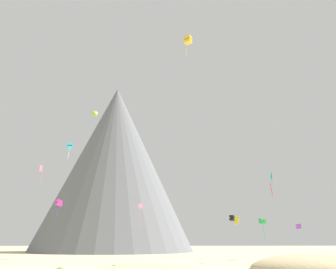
{
  "coord_description": "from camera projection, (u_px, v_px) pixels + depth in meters",
  "views": [
    {
      "loc": [
        -0.15,
        -35.52,
        4.06
      ],
      "look_at": [
        2.03,
        36.53,
        23.53
      ],
      "focal_mm": 41.33,
      "sensor_mm": 36.0,
      "label": 1
    }
  ],
  "objects": [
    {
      "name": "rock_massif",
      "position": [
        111.0,
        174.0,
        130.61
      ],
      "size": [
        70.78,
        70.78,
        56.5
      ],
      "color": "slate",
      "rests_on": "ground_plane"
    },
    {
      "name": "bush_far_left",
      "position": [
        172.0,
        268.0,
        51.11
      ],
      "size": [
        1.78,
        1.78,
        0.74
      ],
      "primitive_type": "cone",
      "rotation": [
        0.0,
        0.0,
        0.26
      ],
      "color": "#568442",
      "rests_on": "ground_plane"
    },
    {
      "name": "kite_cyan_mid",
      "position": [
        70.0,
        146.0,
        70.26
      ],
      "size": [
        1.12,
        1.15,
        2.94
      ],
      "rotation": [
        0.0,
        0.0,
        0.37
      ],
      "color": "#33BCDB"
    },
    {
      "name": "kite_violet_low",
      "position": [
        298.0,
        226.0,
        75.24
      ],
      "size": [
        1.16,
        1.11,
        1.04
      ],
      "rotation": [
        0.0,
        0.0,
        4.52
      ],
      "color": "purple"
    },
    {
      "name": "kite_teal_low",
      "position": [
        271.0,
        177.0,
        55.08
      ],
      "size": [
        0.73,
        1.65,
        3.56
      ],
      "rotation": [
        0.0,
        0.0,
        4.43
      ],
      "color": "teal"
    },
    {
      "name": "kite_green_low",
      "position": [
        262.0,
        221.0,
        77.89
      ],
      "size": [
        1.41,
        1.45,
        4.54
      ],
      "rotation": [
        0.0,
        0.0,
        0.4
      ],
      "color": "green"
    },
    {
      "name": "kite_black_low",
      "position": [
        232.0,
        218.0,
        82.31
      ],
      "size": [
        1.32,
        1.34,
        1.23
      ],
      "rotation": [
        0.0,
        0.0,
        2.62
      ],
      "color": "black"
    },
    {
      "name": "kite_lime_high",
      "position": [
        95.0,
        113.0,
        94.72
      ],
      "size": [
        1.52,
        0.97,
        1.46
      ],
      "rotation": [
        0.0,
        0.0,
        0.34
      ],
      "color": "#8CD133"
    },
    {
      "name": "kite_rainbow_mid",
      "position": [
        41.0,
        170.0,
        72.66
      ],
      "size": [
        0.49,
        1.02,
        3.39
      ],
      "rotation": [
        0.0,
        0.0,
        0.56
      ],
      "color": "#E5668C"
    },
    {
      "name": "kite_gold_high",
      "position": [
        188.0,
        40.0,
        59.59
      ],
      "size": [
        1.45,
        1.42,
        3.53
      ],
      "rotation": [
        0.0,
        0.0,
        1.1
      ],
      "color": "gold"
    },
    {
      "name": "bush_scatter_east",
      "position": [
        60.0,
        269.0,
        49.58
      ],
      "size": [
        2.41,
        2.41,
        0.61
      ],
      "primitive_type": "cone",
      "rotation": [
        0.0,
        0.0,
        3.25
      ],
      "color": "#668C4C",
      "rests_on": "ground_plane"
    },
    {
      "name": "kite_yellow_low",
      "position": [
        237.0,
        220.0,
        68.34
      ],
      "size": [
        0.91,
        1.21,
        1.45
      ],
      "rotation": [
        0.0,
        0.0,
        1.23
      ],
      "color": "yellow"
    },
    {
      "name": "kite_pink_low",
      "position": [
        140.0,
        207.0,
        90.73
      ],
      "size": [
        1.33,
        0.87,
        5.6
      ],
      "rotation": [
        0.0,
        0.0,
        3.53
      ],
      "color": "pink"
    },
    {
      "name": "bush_mid_center",
      "position": [
        114.0,
        266.0,
        55.91
      ],
      "size": [
        2.46,
        2.46,
        0.47
      ],
      "primitive_type": "cone",
      "rotation": [
        0.0,
        0.0,
        5.29
      ],
      "color": "#568442",
      "rests_on": "ground_plane"
    },
    {
      "name": "kite_magenta_low",
      "position": [
        59.0,
        203.0,
        82.63
      ],
      "size": [
        1.79,
        1.76,
        3.86
      ],
      "rotation": [
        0.0,
        0.0,
        2.19
      ],
      "color": "#D1339E"
    }
  ]
}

